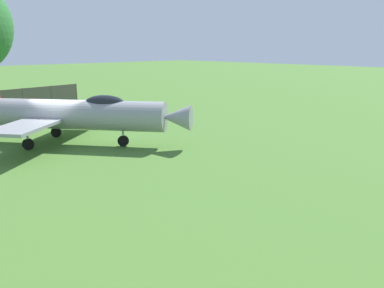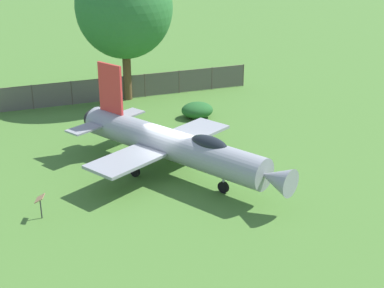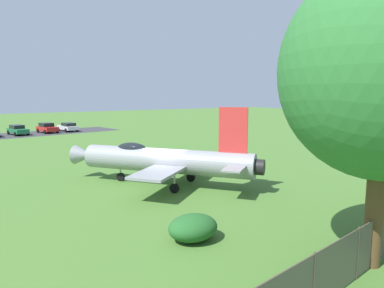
% 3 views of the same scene
% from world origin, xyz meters
% --- Properties ---
extents(ground_plane, '(200.00, 200.00, 0.00)m').
position_xyz_m(ground_plane, '(0.00, 0.00, 0.00)').
color(ground_plane, '#47722D').
extents(display_jet, '(10.39, 12.18, 5.30)m').
position_xyz_m(display_jet, '(-0.21, 0.28, 1.73)').
color(display_jet, gray).
rests_on(display_jet, ground_plane).
extents(shade_tree, '(6.97, 7.06, 10.58)m').
position_xyz_m(shade_tree, '(0.72, -13.77, 6.86)').
color(shade_tree, brown).
rests_on(shade_tree, ground_plane).
extents(perimeter_fence, '(24.85, 3.76, 1.81)m').
position_xyz_m(perimeter_fence, '(3.50, -13.45, 0.96)').
color(perimeter_fence, '#4C4238').
rests_on(perimeter_fence, ground_plane).
extents(shrub_near_fence, '(2.18, 1.79, 1.10)m').
position_xyz_m(shrub_near_fence, '(-3.43, -8.44, 0.55)').
color(shrub_near_fence, '#235B26').
rests_on(shrub_near_fence, ground_plane).
extents(info_plaque, '(0.50, 0.66, 1.14)m').
position_xyz_m(info_plaque, '(6.64, 3.46, 0.85)').
color(info_plaque, '#333333').
rests_on(info_plaque, ground_plane).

